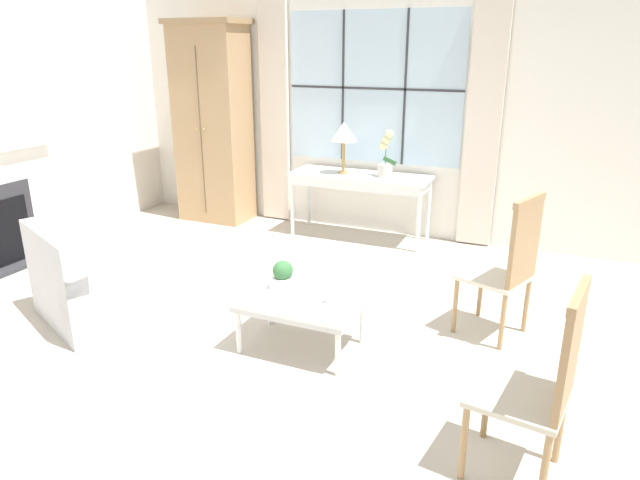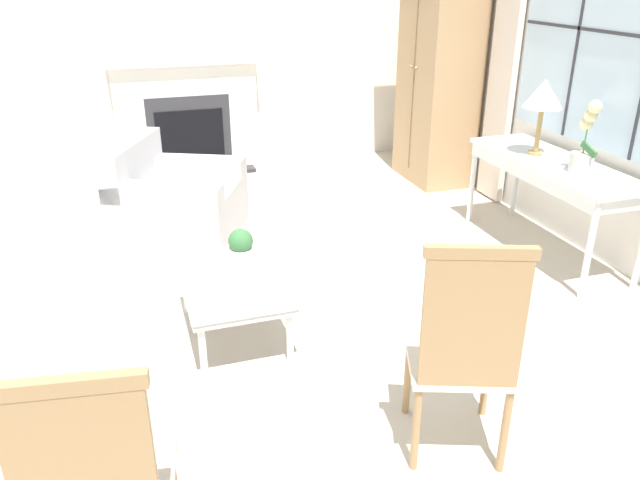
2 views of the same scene
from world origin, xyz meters
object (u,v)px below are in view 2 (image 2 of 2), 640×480
object	(u,v)px
console_table	(553,171)
potted_orchid	(585,145)
coffee_table	(233,285)
potted_plant_small	(241,246)
table_lamp	(544,95)
pillar_candle	(241,289)
fireplace	(187,108)
armchair_upholstered	(177,204)
side_chair_wooden	(465,344)
armoire	(439,62)

from	to	relation	value
console_table	potted_orchid	bearing A→B (deg)	-1.37
coffee_table	potted_plant_small	distance (m)	0.26
coffee_table	console_table	bearing A→B (deg)	100.68
console_table	table_lamp	xyz separation A→B (m)	(-0.19, -0.04, 0.53)
potted_orchid	pillar_candle	size ratio (longest dim) A/B	4.68
fireplace	potted_plant_small	size ratio (longest dim) A/B	9.57
table_lamp	potted_orchid	xyz separation A→B (m)	(0.47, 0.03, -0.26)
armchair_upholstered	side_chair_wooden	size ratio (longest dim) A/B	1.12
side_chair_wooden	potted_plant_small	xyz separation A→B (m)	(-1.49, -0.66, -0.10)
armoire	coffee_table	world-z (taller)	armoire
table_lamp	pillar_candle	bearing A→B (deg)	-70.27
table_lamp	potted_plant_small	size ratio (longest dim) A/B	2.60
armchair_upholstered	table_lamp	bearing A→B (deg)	68.68
armoire	table_lamp	world-z (taller)	armoire
fireplace	pillar_candle	xyz separation A→B (m)	(3.59, -0.17, -0.25)
potted_plant_small	pillar_candle	bearing A→B (deg)	-12.03
side_chair_wooden	pillar_candle	world-z (taller)	side_chair_wooden
side_chair_wooden	coffee_table	bearing A→B (deg)	-149.95
armchair_upholstered	side_chair_wooden	world-z (taller)	side_chair_wooden
armoire	armchair_upholstered	bearing A→B (deg)	-75.82
armchair_upholstered	potted_plant_small	xyz separation A→B (m)	(1.49, 0.24, 0.23)
armchair_upholstered	potted_orchid	bearing A→B (deg)	60.66
console_table	potted_orchid	xyz separation A→B (m)	(0.28, -0.01, 0.27)
side_chair_wooden	armoire	bearing A→B (deg)	154.18
coffee_table	potted_plant_small	world-z (taller)	potted_plant_small
armoire	coffee_table	size ratio (longest dim) A/B	2.76
armoire	console_table	size ratio (longest dim) A/B	1.53
potted_plant_small	armchair_upholstered	bearing A→B (deg)	-170.72
potted_orchid	coffee_table	size ratio (longest dim) A/B	0.59
fireplace	armchair_upholstered	world-z (taller)	fireplace
console_table	table_lamp	world-z (taller)	table_lamp
armchair_upholstered	coffee_table	world-z (taller)	armchair_upholstered
console_table	coffee_table	distance (m)	2.57
console_table	coffee_table	world-z (taller)	console_table
pillar_candle	fireplace	bearing A→B (deg)	177.33
coffee_table	side_chair_wooden	bearing A→B (deg)	30.05
console_table	potted_plant_small	distance (m)	2.44
pillar_candle	potted_orchid	bearing A→B (deg)	99.43
armoire	armchair_upholstered	xyz separation A→B (m)	(0.67, -2.67, -0.92)
fireplace	potted_orchid	bearing A→B (deg)	36.28
table_lamp	potted_orchid	bearing A→B (deg)	4.16
table_lamp	pillar_candle	xyz separation A→B (m)	(0.88, -2.46, -0.74)
pillar_candle	potted_plant_small	bearing A→B (deg)	167.97
fireplace	armoire	size ratio (longest dim) A/B	0.88
potted_plant_small	armoire	bearing A→B (deg)	131.76
armoire	coffee_table	distance (m)	3.55
fireplace	armoire	bearing A→B (deg)	66.70
fireplace	side_chair_wooden	xyz separation A→B (m)	(4.66, 0.58, -0.09)
fireplace	side_chair_wooden	world-z (taller)	fireplace
coffee_table	potted_plant_small	xyz separation A→B (m)	(-0.19, 0.10, 0.15)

